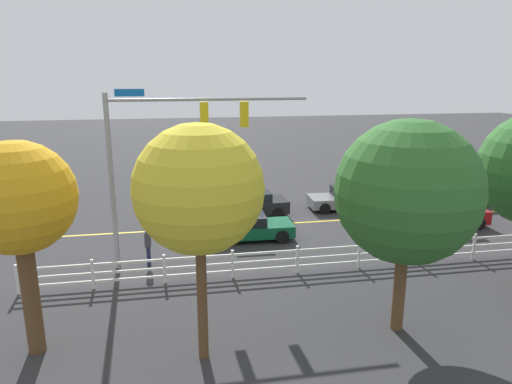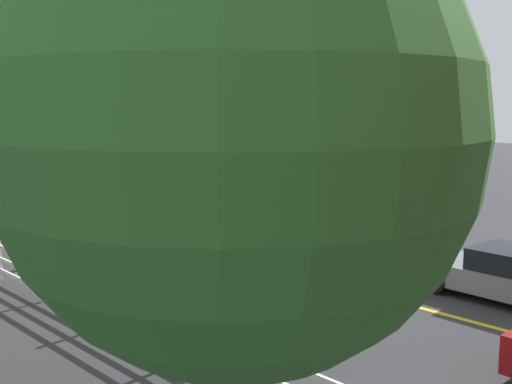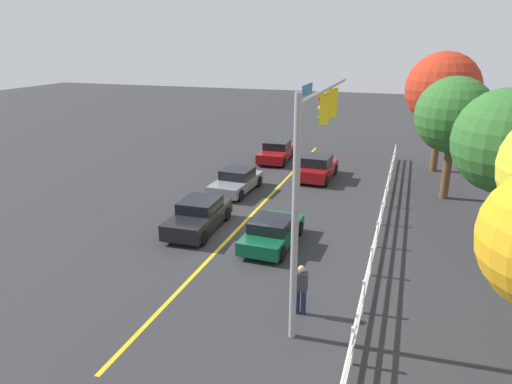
{
  "view_description": "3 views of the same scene",
  "coord_description": "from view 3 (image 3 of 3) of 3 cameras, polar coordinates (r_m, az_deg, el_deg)",
  "views": [
    {
      "loc": [
        4.32,
        22.88,
        7.81
      ],
      "look_at": [
        0.34,
        1.05,
        2.08
      ],
      "focal_mm": 32.7,
      "sensor_mm": 36.0,
      "label": 1
    },
    {
      "loc": [
        -11.89,
        12.6,
        4.81
      ],
      "look_at": [
        -0.57,
        1.67,
        2.53
      ],
      "focal_mm": 43.7,
      "sensor_mm": 36.0,
      "label": 2
    },
    {
      "loc": [
        18.06,
        7.08,
        8.32
      ],
      "look_at": [
        0.06,
        1.02,
        2.04
      ],
      "focal_mm": 32.56,
      "sensor_mm": 36.0,
      "label": 3
    }
  ],
  "objects": [
    {
      "name": "car_2",
      "position": [
        33.27,
        2.52,
        4.99
      ],
      "size": [
        4.48,
        2.12,
        1.4
      ],
      "rotation": [
        0.0,
        0.0,
        6.33
      ],
      "color": "maroon",
      "rests_on": "ground_plane"
    },
    {
      "name": "lane_center_stripe",
      "position": [
        24.62,
        0.78,
        -1.44
      ],
      "size": [
        28.0,
        0.16,
        0.01
      ],
      "primitive_type": "cube",
      "color": "gold",
      "rests_on": "ground_plane"
    },
    {
      "name": "tree_3",
      "position": [
        21.13,
        28.45,
        5.44
      ],
      "size": [
        4.27,
        4.27,
        6.56
      ],
      "color": "brown",
      "rests_on": "ground_plane"
    },
    {
      "name": "pedestrian",
      "position": [
        14.86,
        5.53,
        -11.61
      ],
      "size": [
        0.27,
        0.41,
        1.69
      ],
      "rotation": [
        0.0,
        0.0,
        3.18
      ],
      "color": "#191E3F",
      "rests_on": "ground_plane"
    },
    {
      "name": "car_3",
      "position": [
        19.6,
        1.99,
        -4.91
      ],
      "size": [
        4.02,
        1.94,
        1.24
      ],
      "rotation": [
        0.0,
        0.0,
        3.11
      ],
      "color": "#0C4C2D",
      "rests_on": "ground_plane"
    },
    {
      "name": "car_1",
      "position": [
        21.3,
        -7.03,
        -2.88
      ],
      "size": [
        4.35,
        2.01,
        1.39
      ],
      "rotation": [
        0.0,
        0.0,
        6.32
      ],
      "color": "black",
      "rests_on": "ground_plane"
    },
    {
      "name": "tree_0",
      "position": [
        32.04,
        21.98,
        11.6
      ],
      "size": [
        4.64,
        4.64,
        7.64
      ],
      "color": "brown",
      "rests_on": "ground_plane"
    },
    {
      "name": "car_4",
      "position": [
        26.44,
        -2.42,
        1.36
      ],
      "size": [
        4.19,
        2.03,
        1.3
      ],
      "rotation": [
        0.0,
        0.0,
        6.24
      ],
      "color": "slate",
      "rests_on": "ground_plane"
    },
    {
      "name": "ground_plane",
      "position": [
        21.11,
        -2.57,
        -4.93
      ],
      "size": [
        120.0,
        120.0,
        0.0
      ],
      "primitive_type": "plane",
      "color": "#2D2D30"
    },
    {
      "name": "white_rail_fence",
      "position": [
        22.45,
        15.17,
        -2.47
      ],
      "size": [
        26.1,
        0.1,
        1.15
      ],
      "color": "white",
      "rests_on": "ground_plane"
    },
    {
      "name": "car_0",
      "position": [
        29.12,
        7.43,
        2.99
      ],
      "size": [
        4.13,
        2.16,
        1.49
      ],
      "rotation": [
        0.0,
        0.0,
        3.1
      ],
      "color": "maroon",
      "rests_on": "ground_plane"
    },
    {
      "name": "tree_4",
      "position": [
        26.5,
        23.16,
        8.62
      ],
      "size": [
        4.0,
        4.0,
        6.55
      ],
      "color": "brown",
      "rests_on": "ground_plane"
    },
    {
      "name": "signal_assembly",
      "position": [
        14.26,
        7.16,
        5.03
      ],
      "size": [
        7.92,
        0.38,
        7.19
      ],
      "color": "gray",
      "rests_on": "ground_plane"
    }
  ]
}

